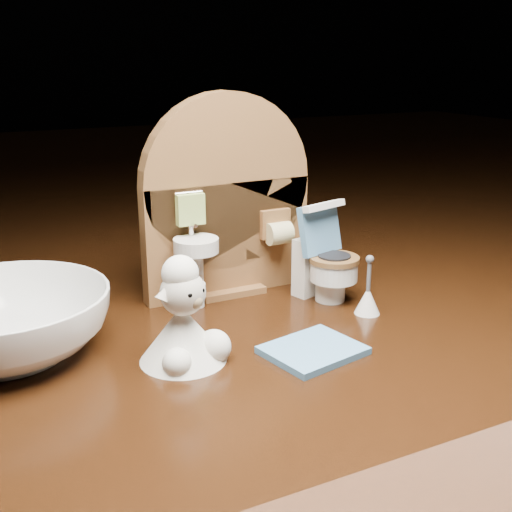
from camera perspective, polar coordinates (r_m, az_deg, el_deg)
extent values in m
cube|color=#3F1E0C|center=(0.47, 0.88, -11.47)|extent=(2.50, 2.50, 0.10)
cube|color=brown|center=(0.48, -2.60, 1.63)|extent=(0.13, 0.02, 0.09)
cylinder|color=brown|center=(0.47, -2.67, 6.64)|extent=(0.13, 0.02, 0.13)
cube|color=brown|center=(0.50, -2.54, -2.86)|extent=(0.05, 0.04, 0.01)
cylinder|color=white|center=(0.46, -5.40, -1.92)|extent=(0.01, 0.01, 0.04)
cylinder|color=white|center=(0.45, -5.35, 0.95)|extent=(0.03, 0.03, 0.01)
cylinder|color=silver|center=(0.46, -5.80, 2.44)|extent=(0.00, 0.00, 0.01)
cube|color=#9FB959|center=(0.45, -5.85, 4.14)|extent=(0.02, 0.01, 0.02)
cube|color=brown|center=(0.49, 1.73, 2.88)|extent=(0.02, 0.01, 0.02)
cylinder|color=beige|center=(0.48, 2.06, 2.03)|extent=(0.02, 0.02, 0.02)
cylinder|color=white|center=(0.48, 6.61, -2.97)|extent=(0.02, 0.02, 0.02)
cylinder|color=white|center=(0.47, 6.93, -1.28)|extent=(0.03, 0.03, 0.01)
cylinder|color=brown|center=(0.47, 6.96, -0.27)|extent=(0.04, 0.04, 0.00)
cube|color=white|center=(0.49, 4.97, -0.87)|extent=(0.03, 0.02, 0.04)
cube|color=#5289B7|center=(0.47, 5.67, 2.42)|extent=(0.04, 0.02, 0.04)
cube|color=white|center=(0.47, 6.07, 4.46)|extent=(0.04, 0.02, 0.01)
cylinder|color=#7DB61B|center=(0.49, 5.72, 2.44)|extent=(0.01, 0.01, 0.01)
cube|color=#5289B7|center=(0.40, 5.09, -8.35)|extent=(0.06, 0.06, 0.00)
cone|color=white|center=(0.46, 9.89, -3.89)|extent=(0.02, 0.02, 0.02)
cylinder|color=#59595B|center=(0.45, 10.01, -1.75)|extent=(0.00, 0.00, 0.02)
sphere|color=#59595B|center=(0.45, 10.09, -0.28)|extent=(0.01, 0.01, 0.01)
cone|color=white|center=(0.38, -6.56, -6.84)|extent=(0.05, 0.05, 0.03)
sphere|color=white|center=(0.39, -3.76, -8.05)|extent=(0.02, 0.02, 0.02)
sphere|color=white|center=(0.37, -7.01, -9.39)|extent=(0.02, 0.02, 0.02)
sphere|color=beige|center=(0.37, -6.52, -3.26)|extent=(0.03, 0.03, 0.03)
sphere|color=#9E8760|center=(0.37, -5.50, -4.00)|extent=(0.01, 0.01, 0.01)
sphere|color=white|center=(0.37, -6.76, -1.57)|extent=(0.02, 0.02, 0.02)
cone|color=beige|center=(0.37, -8.13, -3.19)|extent=(0.01, 0.01, 0.01)
cone|color=beige|center=(0.38, -5.36, -2.23)|extent=(0.01, 0.01, 0.01)
sphere|color=black|center=(0.36, -5.93, -3.49)|extent=(0.00, 0.00, 0.00)
sphere|color=black|center=(0.37, -4.84, -3.09)|extent=(0.00, 0.00, 0.00)
imported|color=white|center=(0.42, -21.46, -5.66)|extent=(0.16, 0.16, 0.04)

